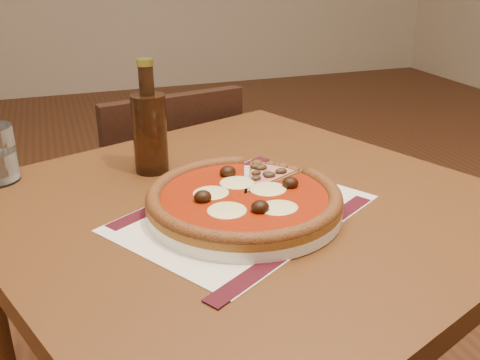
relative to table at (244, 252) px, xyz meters
name	(u,v)px	position (x,y,z in m)	size (l,w,h in m)	color
table	(244,252)	(0.00, 0.00, 0.00)	(1.03, 1.03, 0.75)	brown
chair_far	(165,207)	(-0.02, 0.61, -0.19)	(0.45, 0.45, 0.81)	black
placemat	(244,213)	(-0.02, -0.05, 0.10)	(0.39, 0.28, 0.00)	silver
plate	(244,207)	(-0.02, -0.05, 0.11)	(0.31, 0.31, 0.02)	white
pizza	(244,196)	(-0.02, -0.05, 0.13)	(0.31, 0.31, 0.04)	#A26727
ham_slice	(268,175)	(0.06, 0.03, 0.13)	(0.13, 0.13, 0.02)	#A26727
bottle	(150,129)	(-0.12, 0.19, 0.19)	(0.06, 0.06, 0.21)	#361C0D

